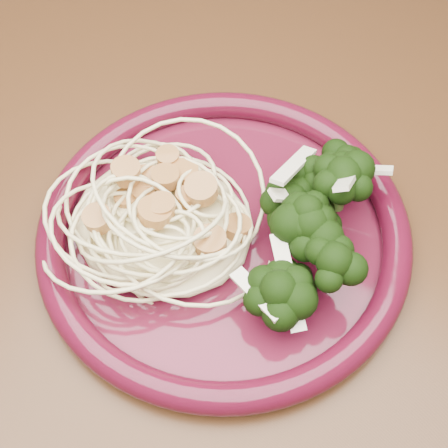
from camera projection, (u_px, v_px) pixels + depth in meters
dining_table at (340, 356)px, 0.53m from camera, size 1.20×0.80×0.75m
dinner_plate at (224, 231)px, 0.48m from camera, size 0.37×0.37×0.02m
spaghetti_pile at (161, 217)px, 0.47m from camera, size 0.18×0.17×0.03m
scallop_cluster at (157, 188)px, 0.44m from camera, size 0.16×0.16×0.04m
broccoli_pile at (304, 221)px, 0.45m from camera, size 0.15×0.18×0.05m
onion_garnish at (309, 194)px, 0.43m from camera, size 0.10×0.12×0.06m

